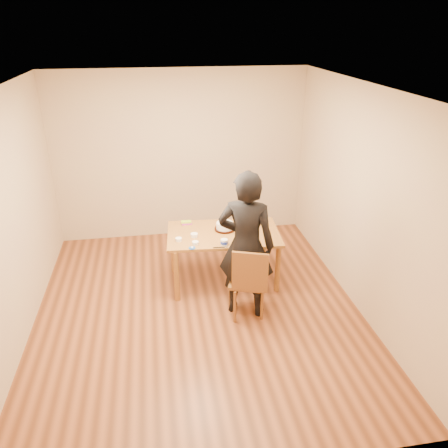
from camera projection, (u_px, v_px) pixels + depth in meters
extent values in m
cube|color=#5D3017|center=(198.00, 309.00, 5.53)|extent=(4.00, 4.50, 0.00)
cube|color=silver|center=(192.00, 89.00, 4.39)|extent=(4.00, 4.50, 0.00)
cube|color=#C5B489|center=(181.00, 156.00, 6.97)|extent=(4.00, 0.00, 2.70)
cube|color=#C5B489|center=(9.00, 224.00, 4.66)|extent=(0.00, 4.50, 2.70)
cube|color=#C5B489|center=(361.00, 201.00, 5.26)|extent=(0.00, 4.50, 2.70)
cube|color=brown|center=(223.00, 234.00, 5.83)|extent=(1.55, 0.99, 0.04)
cube|color=brown|center=(246.00, 282.00, 5.28)|extent=(0.50, 0.50, 0.04)
cylinder|color=red|center=(225.00, 229.00, 5.91)|extent=(0.28, 0.28, 0.02)
cylinder|color=white|center=(225.00, 226.00, 5.89)|extent=(0.23, 0.23, 0.07)
ellipsoid|color=white|center=(225.00, 222.00, 5.87)|extent=(0.23, 0.23, 0.03)
cylinder|color=white|center=(224.00, 242.00, 5.49)|extent=(0.09, 0.09, 0.08)
cylinder|color=#1848A2|center=(192.00, 248.00, 5.43)|extent=(0.09, 0.09, 0.01)
ellipsoid|color=white|center=(192.00, 247.00, 5.42)|extent=(0.04, 0.04, 0.02)
cylinder|color=white|center=(195.00, 243.00, 5.52)|extent=(0.08, 0.08, 0.04)
cylinder|color=white|center=(194.00, 235.00, 5.71)|extent=(0.09, 0.09, 0.04)
cylinder|color=white|center=(179.00, 239.00, 5.61)|extent=(0.08, 0.08, 0.04)
cube|color=#E936B3|center=(187.00, 223.00, 6.07)|extent=(0.15, 0.08, 0.02)
cube|color=#4AB221|center=(186.00, 222.00, 6.06)|extent=(0.14, 0.07, 0.02)
cube|color=black|center=(219.00, 247.00, 5.44)|extent=(0.15, 0.02, 0.01)
imported|color=black|center=(246.00, 245.00, 5.12)|extent=(0.79, 0.66, 1.85)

